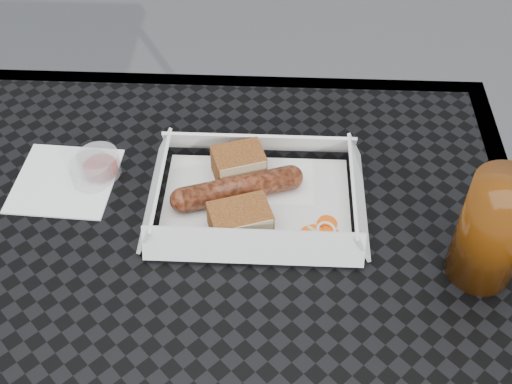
% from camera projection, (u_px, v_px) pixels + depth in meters
% --- Properties ---
extents(patio_table, '(0.80, 0.80, 0.74)m').
position_uv_depth(patio_table, '(176.00, 344.00, 0.72)').
color(patio_table, black).
rests_on(patio_table, ground).
extents(food_tray, '(0.22, 0.15, 0.00)m').
position_uv_depth(food_tray, '(256.00, 202.00, 0.76)').
color(food_tray, white).
rests_on(food_tray, patio_table).
extents(bratwurst, '(0.15, 0.07, 0.03)m').
position_uv_depth(bratwurst, '(238.00, 189.00, 0.75)').
color(bratwurst, maroon).
rests_on(bratwurst, food_tray).
extents(bread_near, '(0.07, 0.06, 0.04)m').
position_uv_depth(bread_near, '(239.00, 164.00, 0.77)').
color(bread_near, brown).
rests_on(bread_near, food_tray).
extents(bread_far, '(0.08, 0.06, 0.03)m').
position_uv_depth(bread_far, '(240.00, 220.00, 0.72)').
color(bread_far, brown).
rests_on(bread_far, food_tray).
extents(veg_garnish, '(0.03, 0.03, 0.00)m').
position_uv_depth(veg_garnish, '(321.00, 231.00, 0.72)').
color(veg_garnish, '#FF590B').
rests_on(veg_garnish, food_tray).
extents(napkin, '(0.13, 0.13, 0.00)m').
position_uv_depth(napkin, '(65.00, 180.00, 0.79)').
color(napkin, white).
rests_on(napkin, patio_table).
extents(condiment_cup_sauce, '(0.05, 0.05, 0.03)m').
position_uv_depth(condiment_cup_sauce, '(99.00, 164.00, 0.79)').
color(condiment_cup_sauce, maroon).
rests_on(condiment_cup_sauce, patio_table).
extents(condiment_cup_empty, '(0.05, 0.05, 0.03)m').
position_uv_depth(condiment_cup_empty, '(92.00, 172.00, 0.78)').
color(condiment_cup_empty, silver).
rests_on(condiment_cup_empty, patio_table).
extents(drink_glass, '(0.07, 0.07, 0.13)m').
position_uv_depth(drink_glass, '(493.00, 231.00, 0.65)').
color(drink_glass, '#502506').
rests_on(drink_glass, patio_table).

